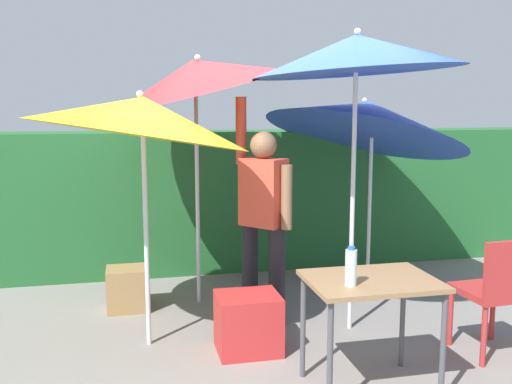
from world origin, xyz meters
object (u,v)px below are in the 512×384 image
object	(u,v)px
folding_table	(371,292)
bottle_water	(351,267)
umbrella_rainbow	(368,120)
umbrella_yellow	(197,76)
umbrella_orange	(357,54)
cooler_box	(248,323)
person_vendor	(263,212)
crate_cardboard	(128,289)
chair_plastic	(498,288)
umbrella_navy	(141,117)

from	to	relation	value
folding_table	bottle_water	distance (m)	0.29
umbrella_rainbow	bottle_water	world-z (taller)	umbrella_rainbow
umbrella_yellow	folding_table	bearing A→B (deg)	-65.20
umbrella_orange	bottle_water	size ratio (longest dim) A/B	10.01
bottle_water	cooler_box	bearing A→B (deg)	118.32
folding_table	bottle_water	bearing A→B (deg)	-150.18
umbrella_rainbow	bottle_water	size ratio (longest dim) A/B	9.22
bottle_water	person_vendor	bearing A→B (deg)	98.05
folding_table	umbrella_rainbow	bearing A→B (deg)	67.53
umbrella_orange	person_vendor	xyz separation A→B (m)	(-0.65, 0.33, -1.26)
cooler_box	crate_cardboard	world-z (taller)	cooler_box
chair_plastic	umbrella_yellow	bearing A→B (deg)	140.69
umbrella_navy	crate_cardboard	distance (m)	1.73
umbrella_yellow	bottle_water	bearing A→B (deg)	-70.98
umbrella_rainbow	crate_cardboard	distance (m)	2.76
umbrella_rainbow	folding_table	distance (m)	2.39
umbrella_yellow	bottle_water	distance (m)	2.40
umbrella_rainbow	chair_plastic	size ratio (longest dim) A/B	2.49
umbrella_rainbow	person_vendor	bearing A→B (deg)	-150.82
umbrella_orange	chair_plastic	bearing A→B (deg)	-41.43
umbrella_rainbow	person_vendor	xyz separation A→B (m)	(-1.20, -0.67, -0.74)
umbrella_rainbow	umbrella_orange	xyz separation A→B (m)	(-0.55, -1.01, 0.52)
person_vendor	chair_plastic	distance (m)	1.86
umbrella_rainbow	bottle_water	bearing A→B (deg)	-115.63
umbrella_navy	crate_cardboard	size ratio (longest dim) A/B	5.36
cooler_box	umbrella_navy	bearing A→B (deg)	156.47
umbrella_orange	cooler_box	world-z (taller)	umbrella_orange
folding_table	crate_cardboard	bearing A→B (deg)	129.39
umbrella_rainbow	umbrella_yellow	distance (m)	1.73
bottle_water	umbrella_yellow	bearing A→B (deg)	109.02
umbrella_rainbow	crate_cardboard	bearing A→B (deg)	-176.09
umbrella_navy	chair_plastic	bearing A→B (deg)	-17.94
chair_plastic	person_vendor	bearing A→B (deg)	144.30
person_vendor	cooler_box	world-z (taller)	person_vendor
umbrella_navy	folding_table	world-z (taller)	umbrella_navy
umbrella_navy	cooler_box	distance (m)	1.70
umbrella_yellow	crate_cardboard	size ratio (longest dim) A/B	6.36
crate_cardboard	umbrella_orange	bearing A→B (deg)	-25.56
umbrella_orange	person_vendor	world-z (taller)	umbrella_orange
umbrella_orange	chair_plastic	size ratio (longest dim) A/B	2.70
umbrella_rainbow	folding_table	size ratio (longest dim) A/B	2.77
person_vendor	umbrella_yellow	bearing A→B (deg)	131.48
person_vendor	umbrella_navy	bearing A→B (deg)	-164.66
crate_cardboard	folding_table	world-z (taller)	folding_table
umbrella_yellow	umbrella_navy	size ratio (longest dim) A/B	1.19
chair_plastic	folding_table	world-z (taller)	chair_plastic
umbrella_rainbow	cooler_box	world-z (taller)	umbrella_rainbow
umbrella_navy	person_vendor	world-z (taller)	umbrella_navy
chair_plastic	bottle_water	size ratio (longest dim) A/B	3.71
cooler_box	chair_plastic	bearing A→B (deg)	-15.49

